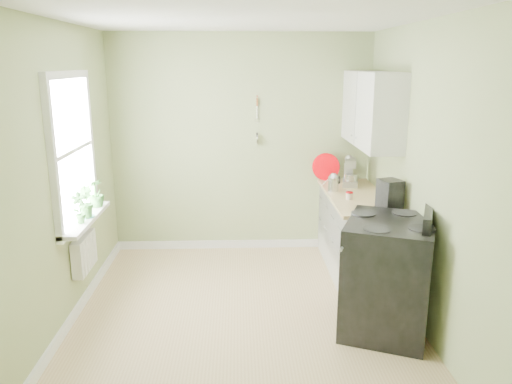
{
  "coord_description": "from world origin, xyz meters",
  "views": [
    {
      "loc": [
        -0.04,
        -4.34,
        2.33
      ],
      "look_at": [
        0.14,
        0.55,
        1.07
      ],
      "focal_mm": 35.0,
      "sensor_mm": 36.0,
      "label": 1
    }
  ],
  "objects_px": {
    "stand_mixer": "(350,173)",
    "kettle": "(333,182)",
    "coffee_maker": "(389,197)",
    "stove": "(388,275)"
  },
  "relations": [
    {
      "from": "stove",
      "to": "stand_mixer",
      "type": "relative_size",
      "value": 3.26
    },
    {
      "from": "stove",
      "to": "coffee_maker",
      "type": "distance_m",
      "value": 0.83
    },
    {
      "from": "kettle",
      "to": "coffee_maker",
      "type": "height_order",
      "value": "coffee_maker"
    },
    {
      "from": "stand_mixer",
      "to": "kettle",
      "type": "distance_m",
      "value": 0.38
    },
    {
      "from": "stove",
      "to": "coffee_maker",
      "type": "relative_size",
      "value": 3.45
    },
    {
      "from": "stove",
      "to": "kettle",
      "type": "bearing_deg",
      "value": 98.83
    },
    {
      "from": "stand_mixer",
      "to": "coffee_maker",
      "type": "height_order",
      "value": "stand_mixer"
    },
    {
      "from": "stove",
      "to": "kettle",
      "type": "height_order",
      "value": "stove"
    },
    {
      "from": "stand_mixer",
      "to": "coffee_maker",
      "type": "bearing_deg",
      "value": -83.39
    },
    {
      "from": "stand_mixer",
      "to": "kettle",
      "type": "xyz_separation_m",
      "value": [
        -0.25,
        -0.28,
        -0.04
      ]
    }
  ]
}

